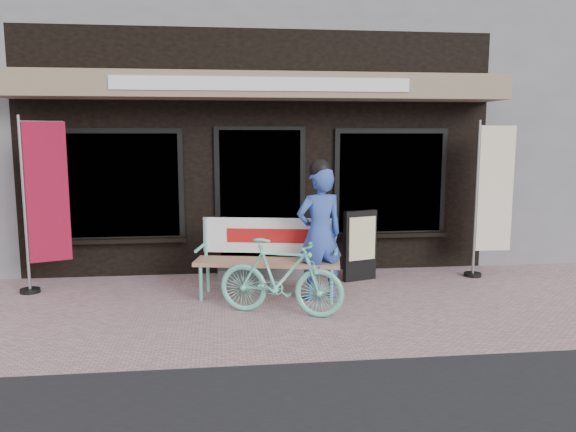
{
  "coord_description": "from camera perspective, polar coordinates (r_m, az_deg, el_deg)",
  "views": [
    {
      "loc": [
        -0.56,
        -6.36,
        2.09
      ],
      "look_at": [
        0.27,
        0.7,
        1.05
      ],
      "focal_mm": 35.0,
      "sensor_mm": 36.0,
      "label": 1
    }
  ],
  "objects": [
    {
      "name": "person",
      "position": [
        7.06,
        3.23,
        -1.56
      ],
      "size": [
        0.7,
        0.54,
        1.79
      ],
      "rotation": [
        0.0,
        0.0,
        0.25
      ],
      "color": "#314DAA",
      "rests_on": "ground"
    },
    {
      "name": "bicycle",
      "position": [
        6.53,
        -0.74,
        -6.23
      ],
      "size": [
        1.54,
        0.95,
        0.9
      ],
      "primitive_type": "imported",
      "rotation": [
        0.0,
        0.0,
        1.19
      ],
      "color": "#69CDB2",
      "rests_on": "ground"
    },
    {
      "name": "nobori_cream",
      "position": [
        8.69,
        19.99,
        1.82
      ],
      "size": [
        0.67,
        0.26,
        2.29
      ],
      "rotation": [
        0.0,
        0.0,
        -0.04
      ],
      "color": "gray",
      "rests_on": "ground"
    },
    {
      "name": "storefront",
      "position": [
        11.37,
        -3.96,
        12.85
      ],
      "size": [
        7.0,
        6.77,
        6.0
      ],
      "color": "black",
      "rests_on": "ground"
    },
    {
      "name": "bench",
      "position": [
        7.28,
        -2.03,
        -3.58
      ],
      "size": [
        1.91,
        0.82,
        1.0
      ],
      "rotation": [
        0.0,
        0.0,
        -0.2
      ],
      "color": "#69CDB2",
      "rests_on": "ground"
    },
    {
      "name": "nobori_red",
      "position": [
        8.07,
        -23.56,
        1.33
      ],
      "size": [
        0.68,
        0.38,
        2.33
      ],
      "rotation": [
        0.0,
        0.0,
        0.38
      ],
      "color": "gray",
      "rests_on": "ground"
    },
    {
      "name": "menu_stand",
      "position": [
        8.1,
        7.34,
        -2.92
      ],
      "size": [
        0.51,
        0.26,
        1.01
      ],
      "rotation": [
        0.0,
        0.0,
        0.32
      ],
      "color": "black",
      "rests_on": "ground"
    },
    {
      "name": "ground",
      "position": [
        6.72,
        -1.59,
        -9.81
      ],
      "size": [
        70.0,
        70.0,
        0.0
      ],
      "primitive_type": "plane",
      "color": "#B98D93",
      "rests_on": "ground"
    }
  ]
}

